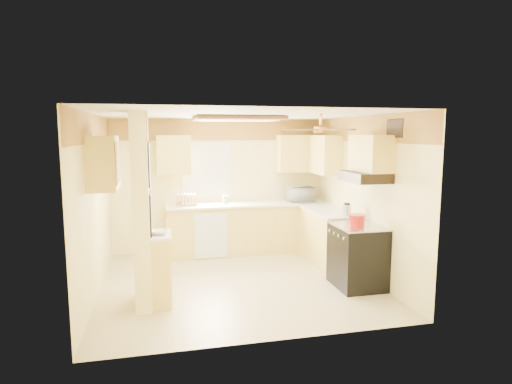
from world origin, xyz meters
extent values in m
plane|color=tan|center=(0.00, 0.00, 0.00)|extent=(4.00, 4.00, 0.00)
plane|color=white|center=(0.00, 0.00, 2.50)|extent=(4.00, 4.00, 0.00)
plane|color=#FFED9B|center=(0.00, 1.90, 1.25)|extent=(4.00, 0.00, 4.00)
plane|color=#FFED9B|center=(0.00, -1.90, 1.25)|extent=(4.00, 0.00, 4.00)
plane|color=#FFED9B|center=(-2.00, 0.00, 1.25)|extent=(0.00, 3.80, 3.80)
plane|color=#FFED9B|center=(2.00, 0.00, 1.25)|extent=(0.00, 3.80, 3.80)
cube|color=gold|center=(0.00, 1.88, 2.30)|extent=(4.00, 0.02, 0.40)
cube|color=#FFED9B|center=(-1.35, -0.55, 1.25)|extent=(0.20, 0.70, 2.50)
cube|color=#DCC665|center=(-1.13, -0.55, 0.45)|extent=(0.25, 0.55, 0.90)
cube|color=white|center=(-1.13, -0.55, 0.92)|extent=(0.28, 0.58, 0.04)
cube|color=#DCC665|center=(0.50, 1.60, 0.45)|extent=(3.00, 0.60, 0.90)
cube|color=#DCC665|center=(1.70, 0.60, 0.45)|extent=(0.60, 1.40, 0.90)
cube|color=white|center=(0.50, 1.59, 0.92)|extent=(3.04, 0.64, 0.04)
cube|color=white|center=(1.69, 0.60, 0.92)|extent=(0.64, 1.44, 0.04)
cube|color=white|center=(-0.25, 1.29, 0.43)|extent=(0.58, 0.02, 0.80)
cube|color=white|center=(-0.25, 1.89, 1.55)|extent=(0.92, 0.02, 1.02)
cube|color=white|center=(-0.25, 1.89, 1.55)|extent=(0.80, 0.02, 0.90)
cube|color=#DCC665|center=(-0.85, 1.72, 1.85)|extent=(0.60, 0.35, 0.70)
cube|color=#DCC665|center=(1.55, 1.72, 1.85)|extent=(0.90, 0.35, 0.70)
cube|color=#DCC665|center=(1.82, 1.25, 1.85)|extent=(0.35, 1.00, 0.70)
cube|color=#DCC665|center=(-1.82, -0.25, 1.85)|extent=(0.35, 0.75, 0.70)
cube|color=#DCC665|center=(1.82, -0.55, 1.95)|extent=(0.35, 0.76, 0.52)
cube|color=black|center=(1.67, -0.55, 0.45)|extent=(0.65, 0.76, 0.90)
cube|color=silver|center=(1.67, -0.55, 0.91)|extent=(0.66, 0.77, 0.02)
cylinder|color=silver|center=(1.34, -0.80, 0.80)|extent=(0.03, 0.05, 0.05)
cylinder|color=silver|center=(1.34, -0.63, 0.80)|extent=(0.03, 0.05, 0.05)
cylinder|color=silver|center=(1.34, -0.47, 0.80)|extent=(0.03, 0.05, 0.05)
cylinder|color=silver|center=(1.34, -0.30, 0.80)|extent=(0.03, 0.05, 0.05)
cube|color=black|center=(1.74, -0.55, 1.62)|extent=(0.50, 0.76, 0.14)
cube|color=black|center=(-1.24, -0.55, 1.85)|extent=(0.02, 0.42, 0.57)
cube|color=white|center=(-1.23, -0.55, 1.85)|extent=(0.01, 0.37, 0.52)
cube|color=black|center=(-1.24, -0.55, 1.20)|extent=(0.02, 0.42, 0.57)
cube|color=yellow|center=(-1.23, -0.55, 1.20)|extent=(0.01, 0.37, 0.52)
cube|color=brown|center=(0.10, 0.50, 2.46)|extent=(1.35, 0.95, 0.06)
cube|color=white|center=(0.10, 0.50, 2.44)|extent=(1.15, 0.75, 0.02)
cylinder|color=gold|center=(1.00, -0.70, 2.42)|extent=(0.04, 0.04, 0.16)
cylinder|color=gold|center=(1.00, -0.70, 2.28)|extent=(0.18, 0.18, 0.08)
cube|color=brown|center=(1.30, -0.59, 2.28)|extent=(0.55, 0.28, 0.01)
cube|color=brown|center=(0.89, -0.40, 2.28)|extent=(0.28, 0.55, 0.01)
cube|color=brown|center=(0.70, -0.81, 2.28)|extent=(0.55, 0.28, 0.01)
cube|color=brown|center=(1.11, -1.00, 2.28)|extent=(0.28, 0.55, 0.01)
cube|color=black|center=(1.98, -0.90, 2.30)|extent=(0.02, 0.40, 0.25)
imported|color=white|center=(1.52, 1.60, 1.08)|extent=(0.50, 0.34, 0.27)
imported|color=white|center=(-1.13, -0.59, 0.97)|extent=(0.26, 0.26, 0.05)
cylinder|color=red|center=(1.63, -0.56, 0.99)|extent=(0.23, 0.23, 0.14)
cylinder|color=red|center=(1.63, -0.56, 1.07)|extent=(0.24, 0.24, 0.02)
cylinder|color=silver|center=(1.75, 0.02, 1.03)|extent=(0.14, 0.14, 0.18)
cylinder|color=black|center=(1.75, 0.02, 1.14)|extent=(0.09, 0.09, 0.03)
cube|color=tan|center=(-0.65, 1.63, 0.96)|extent=(0.36, 0.27, 0.04)
cube|color=tan|center=(-0.79, 1.63, 1.04)|extent=(0.02, 0.24, 0.20)
cube|color=tan|center=(-0.73, 1.63, 1.04)|extent=(0.02, 0.24, 0.20)
cube|color=tan|center=(-0.67, 1.63, 1.04)|extent=(0.02, 0.24, 0.20)
cube|color=tan|center=(-0.62, 1.63, 1.04)|extent=(0.02, 0.24, 0.20)
cube|color=tan|center=(-0.56, 1.63, 1.04)|extent=(0.02, 0.24, 0.20)
cube|color=tan|center=(-0.50, 1.63, 1.04)|extent=(0.02, 0.24, 0.20)
cylinder|color=white|center=(-0.73, 1.63, 1.04)|extent=(0.01, 0.20, 0.20)
cylinder|color=white|center=(-0.62, 1.63, 1.04)|extent=(0.01, 0.20, 0.20)
cylinder|color=white|center=(0.07, 1.68, 1.01)|extent=(0.11, 0.11, 0.14)
cylinder|color=tan|center=(0.09, 1.68, 1.05)|extent=(0.01, 0.01, 0.22)
cylinder|color=tan|center=(0.07, 1.70, 1.05)|extent=(0.01, 0.01, 0.22)
cylinder|color=tan|center=(0.05, 1.68, 1.05)|extent=(0.01, 0.01, 0.22)
cylinder|color=tan|center=(0.07, 1.66, 1.05)|extent=(0.01, 0.01, 0.22)
camera|label=1|loc=(-1.13, -6.11, 2.23)|focal=30.00mm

